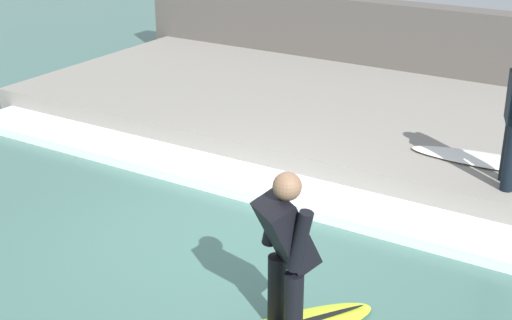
# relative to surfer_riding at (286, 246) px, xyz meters

# --- Properties ---
(ground_plane) EXTENTS (28.00, 28.00, 0.00)m
(ground_plane) POSITION_rel_surfer_riding_xyz_m (1.12, 1.36, -0.86)
(ground_plane) COLOR #426B60
(concrete_ledge) EXTENTS (4.40, 11.06, 0.37)m
(concrete_ledge) POSITION_rel_surfer_riding_xyz_m (4.99, 1.36, -0.68)
(concrete_ledge) COLOR gray
(concrete_ledge) RESTS_ON ground_plane
(back_wall) EXTENTS (0.50, 11.62, 1.50)m
(back_wall) POSITION_rel_surfer_riding_xyz_m (7.44, 1.36, -0.12)
(back_wall) COLOR #544F49
(back_wall) RESTS_ON ground_plane
(wave_foam_crest) EXTENTS (0.80, 10.51, 0.13)m
(wave_foam_crest) POSITION_rel_surfer_riding_xyz_m (2.39, 1.36, -0.80)
(wave_foam_crest) COLOR white
(wave_foam_crest) RESTS_ON ground_plane
(surfer_riding) EXTENTS (0.61, 0.60, 1.46)m
(surfer_riding) POSITION_rel_surfer_riding_xyz_m (0.00, 0.00, 0.00)
(surfer_riding) COLOR black
(surfer_riding) RESTS_ON surfboard_riding
(surfboard_waiting_near) EXTENTS (0.64, 2.10, 0.06)m
(surfboard_waiting_near) POSITION_rel_surfer_riding_xyz_m (3.84, -0.77, -0.47)
(surfboard_waiting_near) COLOR white
(surfboard_waiting_near) RESTS_ON concrete_ledge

